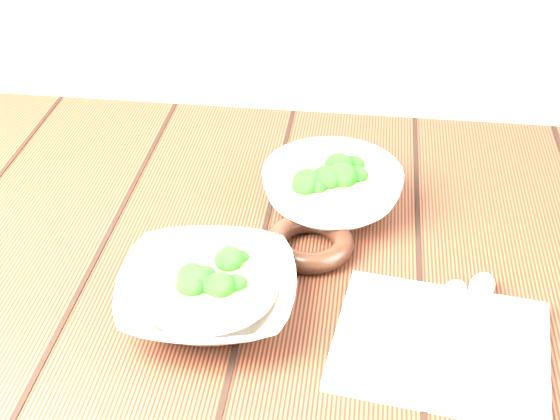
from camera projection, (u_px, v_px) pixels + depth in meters
name	position (u px, v px, depth m)	size (l,w,h in m)	color
table	(274.00, 331.00, 1.03)	(1.20, 0.80, 0.75)	#391A10
soup_bowl_front	(207.00, 293.00, 0.88)	(0.22, 0.22, 0.06)	silver
soup_bowl_back	(332.00, 188.00, 1.04)	(0.23, 0.23, 0.07)	silver
trivet	(310.00, 242.00, 0.97)	(0.11, 0.11, 0.03)	black
napkin	(441.00, 345.00, 0.84)	(0.23, 0.18, 0.01)	beige
spoon_left	(443.00, 312.00, 0.87)	(0.08, 0.18, 0.01)	#9D968B
spoon_right	(475.00, 305.00, 0.88)	(0.07, 0.18, 0.01)	#9D968B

